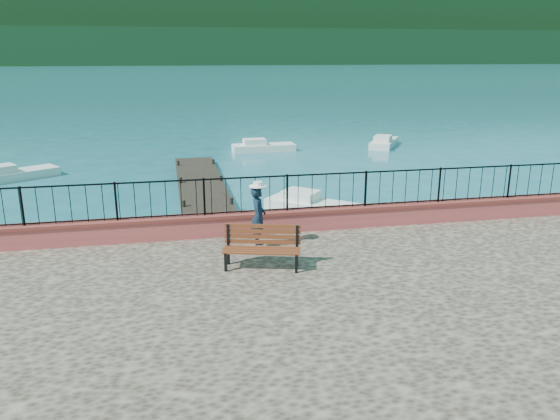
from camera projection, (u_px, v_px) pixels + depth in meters
name	position (u px, v px, depth m)	size (l,w,h in m)	color
ground	(337.00, 336.00, 11.73)	(2000.00, 2000.00, 0.00)	#19596B
parapet	(298.00, 220.00, 14.80)	(28.00, 0.46, 0.58)	#C44D46
railing	(298.00, 193.00, 14.58)	(27.00, 0.05, 0.95)	black
dock	(204.00, 196.00, 22.59)	(2.00, 16.00, 0.30)	#2D231C
far_forest	(169.00, 47.00, 291.54)	(900.00, 60.00, 18.00)	black
foothills	(167.00, 27.00, 344.41)	(900.00, 120.00, 44.00)	black
companion_hill	(377.00, 59.00, 581.51)	(448.00, 384.00, 180.00)	#142D23
park_bench	(262.00, 256.00, 12.19)	(1.81, 0.99, 0.96)	black
person	(258.00, 217.00, 13.39)	(0.56, 0.37, 1.54)	#0F1F2F
hat	(258.00, 184.00, 13.16)	(0.44, 0.44, 0.12)	white
boat_1	(314.00, 202.00, 20.73)	(3.68, 1.30, 0.80)	white
boat_3	(12.00, 172.00, 26.03)	(4.14, 1.30, 0.80)	silver
boat_4	(264.00, 145.00, 33.72)	(3.84, 1.30, 0.80)	silver
boat_5	(384.00, 140.00, 35.46)	(3.66, 1.30, 0.80)	silver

